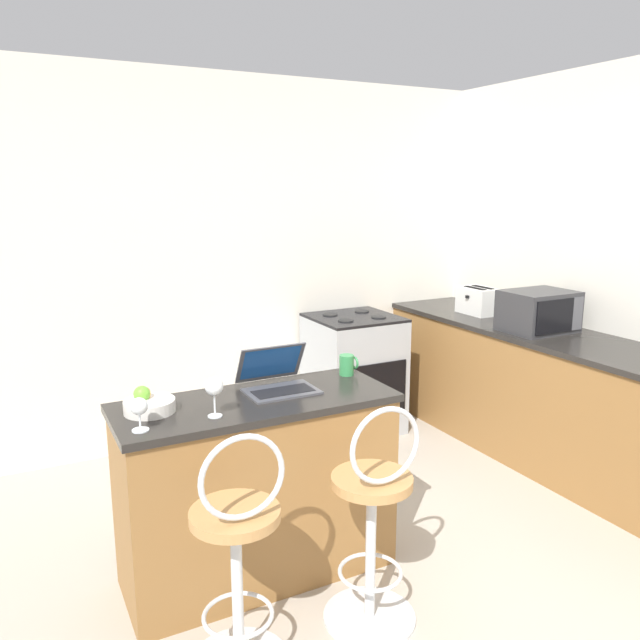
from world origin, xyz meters
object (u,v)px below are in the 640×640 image
object	(u,v)px
fruit_bowl	(148,403)
wine_glass_short	(214,388)
bar_stool_near	(238,561)
mug_green	(347,365)
toaster	(478,301)
stove_range	(354,373)
wine_glass_tall	(139,408)
microwave	(539,311)
laptop	(277,378)
bar_stool_far	(373,523)

from	to	relation	value
fruit_bowl	wine_glass_short	world-z (taller)	wine_glass_short
bar_stool_near	fruit_bowl	size ratio (longest dim) A/B	4.57
bar_stool_near	mug_green	size ratio (longest dim) A/B	9.53
toaster	stove_range	world-z (taller)	toaster
toaster	wine_glass_tall	bearing A→B (deg)	-156.76
microwave	bar_stool_near	bearing A→B (deg)	-158.92
microwave	wine_glass_short	distance (m)	2.47
bar_stool_near	mug_green	distance (m)	1.19
bar_stool_near	wine_glass_short	world-z (taller)	wine_glass_short
toaster	wine_glass_tall	xyz separation A→B (m)	(-2.77, -1.19, -0.01)
wine_glass_tall	wine_glass_short	bearing A→B (deg)	2.61
bar_stool_near	microwave	size ratio (longest dim) A/B	2.19
wine_glass_short	mug_green	size ratio (longest dim) A/B	1.64
laptop	wine_glass_tall	distance (m)	0.73
toaster	wine_glass_short	distance (m)	2.72
laptop	bar_stool_far	bearing A→B (deg)	-76.30
fruit_bowl	stove_range	bearing A→B (deg)	36.38
bar_stool_far	toaster	distance (m)	2.55
fruit_bowl	toaster	bearing A→B (deg)	20.12
microwave	wine_glass_tall	world-z (taller)	microwave
laptop	wine_glass_short	size ratio (longest dim) A/B	1.93
toaster	wine_glass_tall	size ratio (longest dim) A/B	2.18
toaster	wine_glass_tall	distance (m)	3.01
laptop	toaster	bearing A→B (deg)	24.73
laptop	wine_glass_tall	xyz separation A→B (m)	(-0.69, -0.23, 0.04)
stove_range	wine_glass_tall	bearing A→B (deg)	-140.81
laptop	toaster	xyz separation A→B (m)	(2.08, 0.96, 0.05)
toaster	stove_range	xyz separation A→B (m)	(-0.89, 0.35, -0.54)
toaster	bar_stool_near	bearing A→B (deg)	-147.70
wine_glass_tall	stove_range	bearing A→B (deg)	39.19
fruit_bowl	wine_glass_tall	bearing A→B (deg)	-110.07
laptop	mug_green	bearing A→B (deg)	6.47
wine_glass_tall	toaster	bearing A→B (deg)	23.24
bar_stool_far	mug_green	size ratio (longest dim) A/B	9.53
wine_glass_short	laptop	bearing A→B (deg)	29.88
fruit_bowl	wine_glass_short	size ratio (longest dim) A/B	1.27
wine_glass_tall	mug_green	xyz separation A→B (m)	(1.10, 0.28, -0.04)
microwave	mug_green	distance (m)	1.65
laptop	wine_glass_short	xyz separation A→B (m)	(-0.38, -0.22, 0.07)
fruit_bowl	wine_glass_tall	size ratio (longest dim) A/B	1.59
bar_stool_near	wine_glass_short	distance (m)	0.69
laptop	wine_glass_short	distance (m)	0.44
laptop	wine_glass_tall	bearing A→B (deg)	-161.47
bar_stool_far	wine_glass_short	world-z (taller)	wine_glass_short
bar_stool_near	bar_stool_far	bearing A→B (deg)	0.00
bar_stool_near	fruit_bowl	bearing A→B (deg)	106.16
wine_glass_short	mug_green	world-z (taller)	wine_glass_short
wine_glass_tall	mug_green	size ratio (longest dim) A/B	1.31
bar_stool_near	wine_glass_short	bearing A→B (deg)	81.50
laptop	wine_glass_tall	world-z (taller)	laptop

